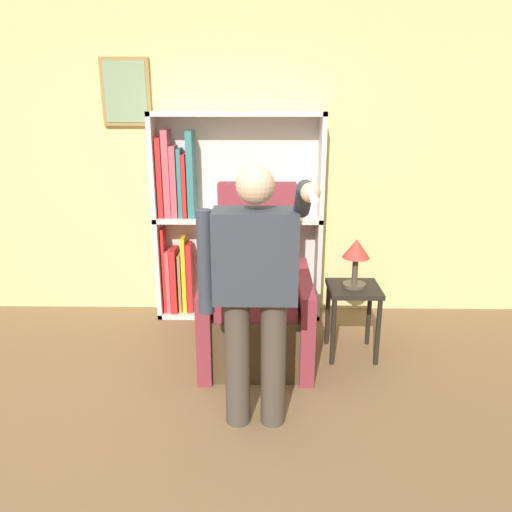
% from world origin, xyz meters
% --- Properties ---
extents(ground_plane, '(14.00, 14.00, 0.00)m').
position_xyz_m(ground_plane, '(0.00, 0.00, 0.00)').
color(ground_plane, brown).
extents(wall_back, '(8.00, 0.11, 2.80)m').
position_xyz_m(wall_back, '(-0.01, 2.03, 1.40)').
color(wall_back, '#DBCC84').
rests_on(wall_back, ground_plane).
extents(bookcase, '(1.47, 0.28, 1.83)m').
position_xyz_m(bookcase, '(0.04, 1.87, 0.90)').
color(bookcase, silver).
rests_on(bookcase, ground_plane).
extents(armchair, '(0.81, 0.91, 1.30)m').
position_xyz_m(armchair, '(0.39, 1.13, 0.39)').
color(armchair, '#4C3823').
rests_on(armchair, ground_plane).
extents(person_standing, '(0.62, 0.78, 1.58)m').
position_xyz_m(person_standing, '(0.40, 0.22, 0.91)').
color(person_standing, '#473D33').
rests_on(person_standing, ground_plane).
extents(side_table, '(0.39, 0.39, 0.56)m').
position_xyz_m(side_table, '(1.13, 1.10, 0.45)').
color(side_table, black).
rests_on(side_table, ground_plane).
extents(table_lamp, '(0.20, 0.20, 0.37)m').
position_xyz_m(table_lamp, '(1.13, 1.10, 0.83)').
color(table_lamp, '#4C4233').
rests_on(table_lamp, side_table).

